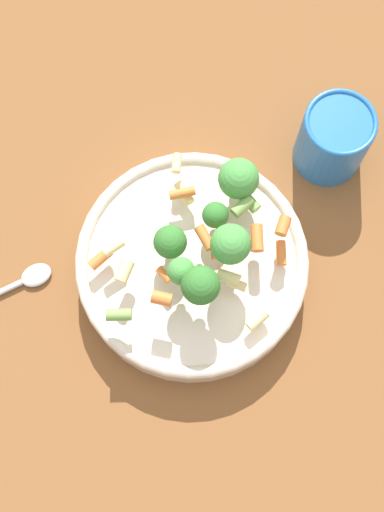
{
  "coord_description": "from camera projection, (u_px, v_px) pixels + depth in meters",
  "views": [
    {
      "loc": [
        0.19,
        0.08,
        0.8
      ],
      "look_at": [
        0.0,
        0.0,
        0.06
      ],
      "focal_mm": 50.0,
      "sensor_mm": 36.0,
      "label": 1
    }
  ],
  "objects": [
    {
      "name": "ground_plane",
      "position": [
        192.0,
        271.0,
        0.83
      ],
      "size": [
        3.0,
        3.0,
        0.0
      ],
      "primitive_type": "plane",
      "color": "brown"
    },
    {
      "name": "cup",
      "position": [
        334.0,
        139.0,
        0.82
      ],
      "size": [
        0.08,
        0.08,
        0.09
      ],
      "color": "#2366B2",
      "rests_on": "ground_plane"
    },
    {
      "name": "bowl",
      "position": [
        192.0,
        265.0,
        0.8
      ],
      "size": [
        0.26,
        0.26,
        0.05
      ],
      "color": "beige",
      "rests_on": "ground_plane"
    },
    {
      "name": "spoon",
      "position": [
        7.0,
        289.0,
        0.82
      ],
      "size": [
        0.14,
        0.12,
        0.01
      ],
      "rotation": [
        0.0,
        0.0,
        8.74
      ],
      "color": "silver",
      "rests_on": "ground_plane"
    },
    {
      "name": "pasta_salad",
      "position": [
        212.0,
        236.0,
        0.74
      ],
      "size": [
        0.22,
        0.2,
        0.08
      ],
      "color": "#8CB766",
      "rests_on": "bowl"
    }
  ]
}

